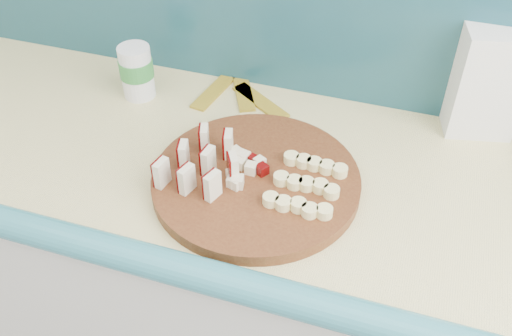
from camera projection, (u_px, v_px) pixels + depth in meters
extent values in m
cube|color=silver|center=(180.00, 279.00, 1.52)|extent=(2.20, 0.60, 0.88)
cube|color=#E9DA88|center=(161.00, 147.00, 1.22)|extent=(2.20, 0.60, 0.03)
cube|color=teal|center=(88.00, 250.00, 1.00)|extent=(2.20, 0.06, 0.03)
cylinder|color=#451E0E|center=(256.00, 181.00, 1.10)|extent=(0.41, 0.41, 0.03)
cube|color=beige|center=(162.00, 173.00, 1.06)|extent=(0.02, 0.03, 0.06)
cube|color=#490505|center=(158.00, 172.00, 1.06)|extent=(0.00, 0.03, 0.06)
cube|color=beige|center=(184.00, 155.00, 1.09)|extent=(0.02, 0.03, 0.06)
cube|color=#490505|center=(180.00, 154.00, 1.10)|extent=(0.00, 0.03, 0.06)
cube|color=beige|center=(205.00, 139.00, 1.13)|extent=(0.02, 0.03, 0.06)
cube|color=#490505|center=(201.00, 138.00, 1.13)|extent=(0.00, 0.03, 0.06)
cube|color=beige|center=(187.00, 179.00, 1.04)|extent=(0.02, 0.03, 0.06)
cube|color=#490505|center=(183.00, 178.00, 1.04)|extent=(0.00, 0.03, 0.06)
cube|color=beige|center=(209.00, 161.00, 1.08)|extent=(0.02, 0.03, 0.06)
cube|color=#490505|center=(204.00, 160.00, 1.08)|extent=(0.00, 0.03, 0.06)
cube|color=beige|center=(229.00, 144.00, 1.12)|extent=(0.02, 0.03, 0.06)
cube|color=#490505|center=(225.00, 143.00, 1.12)|extent=(0.00, 0.03, 0.06)
cube|color=beige|center=(213.00, 186.00, 1.03)|extent=(0.02, 0.03, 0.06)
cube|color=#490505|center=(208.00, 185.00, 1.03)|extent=(0.00, 0.03, 0.06)
cube|color=beige|center=(234.00, 167.00, 1.07)|extent=(0.02, 0.03, 0.06)
cube|color=#490505|center=(229.00, 166.00, 1.07)|extent=(0.00, 0.03, 0.06)
cube|color=beige|center=(248.00, 170.00, 1.09)|extent=(0.02, 0.02, 0.02)
cube|color=beige|center=(253.00, 168.00, 1.09)|extent=(0.02, 0.02, 0.02)
cube|color=#490505|center=(254.00, 164.00, 1.10)|extent=(0.02, 0.02, 0.02)
cube|color=beige|center=(247.00, 166.00, 1.10)|extent=(0.02, 0.02, 0.02)
cube|color=beige|center=(244.00, 163.00, 1.10)|extent=(0.02, 0.02, 0.02)
cube|color=beige|center=(238.00, 161.00, 1.11)|extent=(0.02, 0.02, 0.02)
cube|color=beige|center=(239.00, 167.00, 1.10)|extent=(0.02, 0.02, 0.02)
cube|color=beige|center=(234.00, 168.00, 1.09)|extent=(0.02, 0.02, 0.02)
cube|color=#490505|center=(230.00, 173.00, 1.08)|extent=(0.02, 0.02, 0.02)
cube|color=beige|center=(239.00, 173.00, 1.08)|extent=(0.02, 0.02, 0.02)
cube|color=beige|center=(241.00, 177.00, 1.07)|extent=(0.02, 0.02, 0.02)
cube|color=beige|center=(245.00, 172.00, 1.08)|extent=(0.02, 0.02, 0.02)
cube|color=beige|center=(250.00, 173.00, 1.08)|extent=(0.02, 0.02, 0.02)
cylinder|color=#F6E896|center=(271.00, 200.00, 1.03)|extent=(0.03, 0.03, 0.02)
cylinder|color=#F6E896|center=(284.00, 203.00, 1.02)|extent=(0.03, 0.03, 0.02)
cylinder|color=#F6E896|center=(296.00, 206.00, 1.02)|extent=(0.03, 0.03, 0.02)
cylinder|color=#F6E896|center=(309.00, 209.00, 1.01)|extent=(0.03, 0.03, 0.02)
cylinder|color=#F6E896|center=(323.00, 213.00, 1.01)|extent=(0.03, 0.03, 0.02)
cylinder|color=#F6E896|center=(281.00, 178.00, 1.07)|extent=(0.03, 0.03, 0.02)
cylinder|color=#F6E896|center=(293.00, 181.00, 1.07)|extent=(0.03, 0.03, 0.02)
cylinder|color=#F6E896|center=(306.00, 184.00, 1.06)|extent=(0.03, 0.03, 0.02)
cylinder|color=#F6E896|center=(318.00, 187.00, 1.05)|extent=(0.03, 0.03, 0.02)
cylinder|color=#F6E896|center=(331.00, 190.00, 1.05)|extent=(0.03, 0.03, 0.02)
cylinder|color=#F6E896|center=(291.00, 159.00, 1.11)|extent=(0.03, 0.03, 0.02)
cylinder|color=#F6E896|center=(302.00, 161.00, 1.11)|extent=(0.03, 0.03, 0.02)
cylinder|color=#F6E896|center=(314.00, 164.00, 1.10)|extent=(0.03, 0.03, 0.02)
cylinder|color=#F6E896|center=(326.00, 167.00, 1.10)|extent=(0.03, 0.03, 0.02)
cylinder|color=#F6E896|center=(339.00, 170.00, 1.09)|extent=(0.03, 0.03, 0.02)
cube|color=white|center=(487.00, 82.00, 1.17)|extent=(0.15, 0.13, 0.23)
cylinder|color=white|center=(137.00, 72.00, 1.30)|extent=(0.07, 0.07, 0.13)
cylinder|color=#308439|center=(136.00, 68.00, 1.29)|extent=(0.08, 0.08, 0.04)
cube|color=gold|center=(215.00, 90.00, 1.35)|extent=(0.06, 0.17, 0.01)
cube|color=gold|center=(243.00, 90.00, 1.35)|extent=(0.11, 0.17, 0.01)
cube|color=gold|center=(260.00, 102.00, 1.31)|extent=(0.16, 0.12, 0.01)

